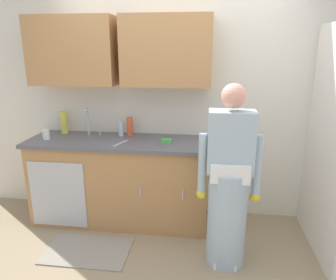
% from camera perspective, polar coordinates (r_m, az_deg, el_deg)
% --- Properties ---
extents(ground_plane, '(9.00, 9.00, 0.00)m').
position_cam_1_polar(ground_plane, '(3.14, -1.26, -20.76)').
color(ground_plane, '#998466').
extents(kitchen_wall_with_uppers, '(4.80, 0.44, 2.70)m').
position_cam_1_polar(kitchen_wall_with_uppers, '(3.54, -1.22, 9.52)').
color(kitchen_wall_with_uppers, silver).
rests_on(kitchen_wall_with_uppers, ground).
extents(closet_door_panel, '(0.04, 1.10, 2.10)m').
position_cam_1_polar(closet_door_panel, '(3.18, 26.61, -0.82)').
color(closet_door_panel, silver).
rests_on(closet_door_panel, ground).
extents(counter_cabinet, '(1.90, 0.62, 0.90)m').
position_cam_1_polar(counter_cabinet, '(3.61, -8.41, -7.44)').
color(counter_cabinet, '#B27F4C').
rests_on(counter_cabinet, ground).
extents(countertop, '(1.96, 0.66, 0.04)m').
position_cam_1_polar(countertop, '(3.45, -8.68, -0.26)').
color(countertop, '#595960').
rests_on(countertop, counter_cabinet).
extents(sink, '(0.50, 0.36, 0.35)m').
position_cam_1_polar(sink, '(3.57, -14.13, 0.07)').
color(sink, '#B7BABF').
rests_on(sink, counter_cabinet).
extents(person_at_sink, '(0.55, 0.34, 1.62)m').
position_cam_1_polar(person_at_sink, '(2.83, 10.69, -9.07)').
color(person_at_sink, white).
rests_on(person_at_sink, ground).
extents(floor_mat, '(0.80, 0.50, 0.01)m').
position_cam_1_polar(floor_mat, '(3.34, -14.15, -18.64)').
color(floor_mat, gray).
rests_on(floor_mat, ground).
extents(bottle_water_short, '(0.06, 0.06, 0.16)m').
position_cam_1_polar(bottle_water_short, '(3.57, -8.40, 2.02)').
color(bottle_water_short, silver).
rests_on(bottle_water_short, countertop).
extents(bottle_cleaner_spray, '(0.07, 0.07, 0.21)m').
position_cam_1_polar(bottle_cleaner_spray, '(3.56, -6.84, 2.42)').
color(bottle_cleaner_spray, '#E05933').
rests_on(bottle_cleaner_spray, countertop).
extents(bottle_water_tall, '(0.08, 0.08, 0.25)m').
position_cam_1_polar(bottle_water_tall, '(3.84, -18.06, 3.00)').
color(bottle_water_tall, '#D8D14C').
rests_on(bottle_water_tall, countertop).
extents(cup_by_sink, '(0.08, 0.08, 0.10)m').
position_cam_1_polar(cup_by_sink, '(3.64, -20.92, 0.89)').
color(cup_by_sink, white).
rests_on(cup_by_sink, countertop).
extents(knife_on_counter, '(0.10, 0.23, 0.01)m').
position_cam_1_polar(knife_on_counter, '(3.31, -8.43, -0.55)').
color(knife_on_counter, silver).
rests_on(knife_on_counter, countertop).
extents(sponge, '(0.11, 0.07, 0.03)m').
position_cam_1_polar(sponge, '(3.32, -0.25, -0.10)').
color(sponge, '#4CBF4C').
rests_on(sponge, countertop).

